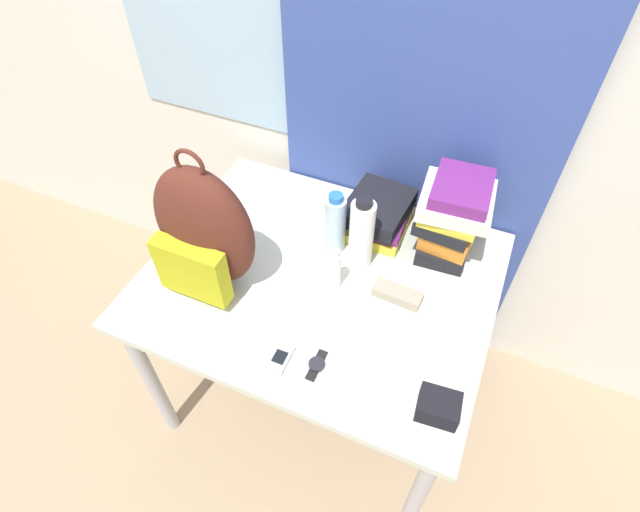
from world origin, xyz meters
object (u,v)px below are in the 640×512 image
object	(u,v)px
backpack	(204,232)
sunglasses_case	(397,294)
cell_phone	(280,358)
camera_pouch	(438,407)
sports_bottle	(361,234)
book_stack_left	(379,214)
wristwatch	(317,365)
sunscreen_bottle	(334,270)
water_bottle	(335,224)
book_stack_center	(453,215)

from	to	relation	value
backpack	sunglasses_case	xyz separation A→B (m)	(0.56, 0.16, -0.19)
cell_phone	camera_pouch	size ratio (longest dim) A/B	0.82
sports_bottle	camera_pouch	size ratio (longest dim) A/B	2.39
backpack	camera_pouch	world-z (taller)	backpack
book_stack_left	sports_bottle	world-z (taller)	sports_bottle
camera_pouch	wristwatch	size ratio (longest dim) A/B	1.13
backpack	book_stack_left	size ratio (longest dim) A/B	1.85
sunscreen_bottle	water_bottle	bearing A→B (deg)	111.91
cell_phone	wristwatch	bearing A→B (deg)	13.70
sports_bottle	camera_pouch	xyz separation A→B (m)	(0.37, -0.41, -0.10)
sunscreen_bottle	wristwatch	bearing A→B (deg)	-76.96
book_stack_center	wristwatch	distance (m)	0.64
book_stack_center	wristwatch	world-z (taller)	book_stack_center
book_stack_center	sports_bottle	bearing A→B (deg)	-143.10
sports_bottle	sunscreen_bottle	bearing A→B (deg)	-107.58
book_stack_center	sunglasses_case	size ratio (longest dim) A/B	1.81
sports_bottle	camera_pouch	bearing A→B (deg)	-47.97
cell_phone	sunscreen_bottle	bearing A→B (deg)	83.54
camera_pouch	wristwatch	bearing A→B (deg)	179.96
book_stack_center	camera_pouch	size ratio (longest dim) A/B	2.42
book_stack_center	sports_bottle	size ratio (longest dim) A/B	1.01
sunglasses_case	wristwatch	xyz separation A→B (m)	(-0.13, -0.31, -0.01)
sports_bottle	camera_pouch	distance (m)	0.56
backpack	book_stack_left	xyz separation A→B (m)	(0.40, 0.43, -0.14)
sports_bottle	sunglasses_case	world-z (taller)	sports_bottle
backpack	book_stack_left	distance (m)	0.60
book_stack_center	cell_phone	bearing A→B (deg)	-117.16
backpack	sunglasses_case	bearing A→B (deg)	15.56
book_stack_center	backpack	bearing A→B (deg)	-146.19
cell_phone	water_bottle	bearing A→B (deg)	93.27
book_stack_left	sunglasses_case	distance (m)	0.32
sunscreen_bottle	wristwatch	world-z (taller)	sunscreen_bottle
book_stack_left	book_stack_center	world-z (taller)	book_stack_center
book_stack_center	camera_pouch	bearing A→B (deg)	-77.81
sunscreen_bottle	cell_phone	bearing A→B (deg)	-96.46
sunscreen_bottle	sunglasses_case	world-z (taller)	sunscreen_bottle
sports_bottle	wristwatch	size ratio (longest dim) A/B	2.71
cell_phone	backpack	bearing A→B (deg)	150.64
backpack	water_bottle	xyz separation A→B (m)	(0.30, 0.28, -0.10)
water_bottle	camera_pouch	world-z (taller)	water_bottle
water_bottle	sports_bottle	size ratio (longest dim) A/B	0.85
book_stack_center	sports_bottle	xyz separation A→B (m)	(-0.24, -0.18, -0.01)
book_stack_center	water_bottle	xyz separation A→B (m)	(-0.34, -0.15, -0.04)
water_bottle	camera_pouch	size ratio (longest dim) A/B	2.02
book_stack_left	sunscreen_bottle	distance (m)	0.30
book_stack_center	water_bottle	distance (m)	0.37
water_bottle	sunscreen_bottle	distance (m)	0.17
camera_pouch	wristwatch	xyz separation A→B (m)	(-0.34, 0.00, -0.03)
book_stack_left	sunscreen_bottle	size ratio (longest dim) A/B	1.68
backpack	book_stack_center	distance (m)	0.77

